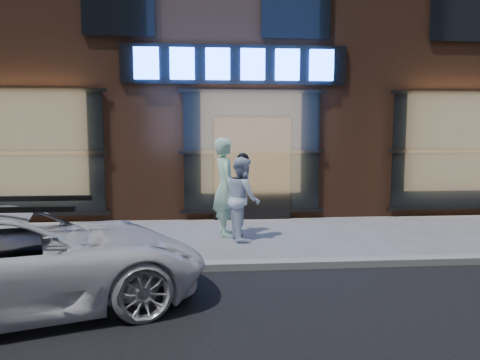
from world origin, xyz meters
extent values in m
plane|color=slate|center=(0.00, 0.00, 0.00)|extent=(90.00, 90.00, 0.00)
cube|color=gray|center=(0.00, 0.00, 0.06)|extent=(60.00, 0.25, 0.12)
cube|color=#54301E|center=(0.00, 8.00, 5.00)|extent=(30.00, 8.00, 10.00)
cube|color=black|center=(-0.40, 3.95, 3.60)|extent=(5.20, 0.06, 0.90)
cube|color=black|center=(0.00, 3.92, 1.20)|extent=(1.80, 0.10, 2.40)
cube|color=#FFBF72|center=(-5.00, 3.98, 1.60)|extent=(3.00, 0.04, 2.60)
cube|color=black|center=(-5.00, 3.94, 1.60)|extent=(3.20, 0.06, 2.80)
cube|color=#FFBF72|center=(0.00, 3.98, 1.60)|extent=(3.00, 0.04, 2.60)
cube|color=black|center=(0.00, 3.94, 1.60)|extent=(3.20, 0.06, 2.80)
cube|color=#FFBF72|center=(5.00, 3.98, 1.60)|extent=(3.00, 0.04, 2.60)
cube|color=black|center=(5.00, 3.94, 1.60)|extent=(3.20, 0.06, 2.80)
cube|color=black|center=(1.00, 3.94, 5.00)|extent=(1.60, 0.06, 1.60)
cube|color=black|center=(5.00, 3.94, 5.00)|extent=(1.60, 0.06, 1.60)
cube|color=#2659FF|center=(-2.40, 3.88, 3.60)|extent=(0.55, 0.12, 0.70)
cube|color=#2659FF|center=(-1.60, 3.88, 3.60)|extent=(0.55, 0.12, 0.70)
cube|color=#2659FF|center=(-0.80, 3.88, 3.60)|extent=(0.55, 0.12, 0.70)
cube|color=#2659FF|center=(0.00, 3.88, 3.60)|extent=(0.55, 0.12, 0.70)
cube|color=#2659FF|center=(0.80, 3.88, 3.60)|extent=(0.55, 0.12, 0.70)
cube|color=#2659FF|center=(1.60, 3.88, 3.60)|extent=(0.55, 0.12, 0.70)
imported|color=#B4EDCE|center=(-0.73, 2.32, 0.98)|extent=(0.58, 0.78, 1.96)
imported|color=white|center=(-0.40, 1.94, 0.81)|extent=(0.73, 0.87, 1.62)
imported|color=white|center=(-3.38, -1.42, 0.62)|extent=(4.87, 3.40, 1.24)
camera|label=1|loc=(-1.22, -6.94, 2.16)|focal=35.00mm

